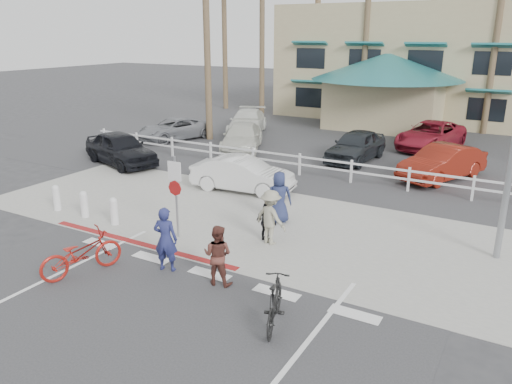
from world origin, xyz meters
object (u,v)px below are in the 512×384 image
Objects in this scene: sign_post at (176,193)px; bike_red at (81,254)px; bike_black at (275,302)px; car_red_compact at (121,148)px; car_white_sedan at (243,174)px.

sign_post is 1.32× the size of bike_red.
car_red_compact is (-12.92, 8.66, 0.23)m from bike_black.
sign_post is 0.63× the size of car_red_compact.
bike_black is at bearing -30.27° from sign_post.
bike_black is at bearing -106.00° from car_red_compact.
car_red_compact is at bearing -30.90° from bike_red.
car_red_compact is at bearing 144.10° from sign_post.
car_red_compact is (-7.36, 9.02, 0.21)m from bike_red.
car_red_compact is (-7.29, 0.71, 0.10)m from car_white_sedan.
car_red_compact is (-8.02, 5.80, -0.66)m from sign_post.
sign_post reaches higher than bike_black.
sign_post is 3.40m from bike_red.
car_white_sedan is (-5.63, 7.95, 0.13)m from bike_black.
bike_red is at bearing 174.44° from car_white_sedan.
car_red_compact reaches higher than bike_black.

